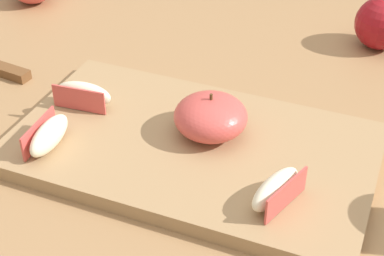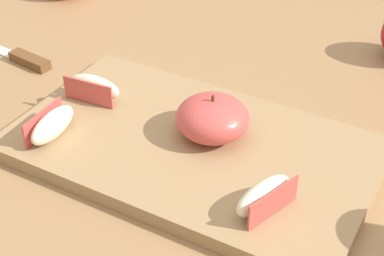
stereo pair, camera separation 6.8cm
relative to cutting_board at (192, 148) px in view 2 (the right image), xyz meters
name	(u,v)px [view 2 (the right image)]	position (x,y,z in m)	size (l,w,h in m)	color
dining_table	(203,177)	(-0.03, 0.08, -0.12)	(1.16, 0.95, 0.76)	#9E754C
cutting_board	(192,148)	(0.00, 0.00, 0.00)	(0.42, 0.25, 0.02)	#A37F56
apple_half_skin_up	(212,118)	(0.01, 0.02, 0.03)	(0.09, 0.09, 0.05)	#D14C47
apple_wedge_near_knife	(93,87)	(-0.16, 0.02, 0.03)	(0.08, 0.03, 0.03)	#F4EACC
apple_wedge_right	(52,125)	(-0.15, -0.07, 0.03)	(0.03, 0.08, 0.03)	#F4EACC
apple_wedge_middle	(264,196)	(0.12, -0.06, 0.03)	(0.05, 0.08, 0.03)	#F4EACC
paring_knife	(24,58)	(-0.33, 0.07, 0.00)	(0.16, 0.04, 0.01)	silver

